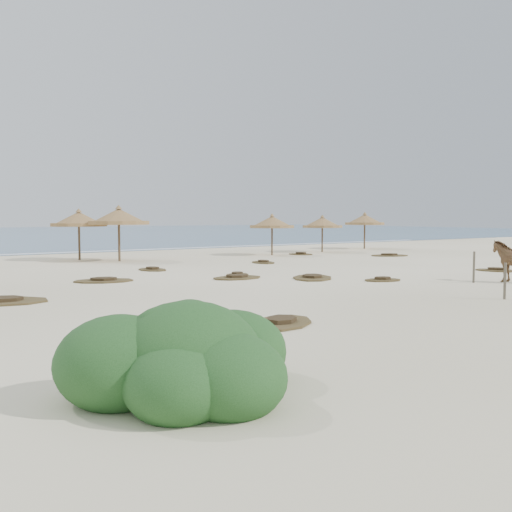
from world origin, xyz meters
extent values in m
plane|color=white|center=(0.00, 0.00, 0.00)|extent=(160.00, 160.00, 0.00)
cube|color=white|center=(0.00, 26.00, 0.00)|extent=(70.00, 0.60, 0.01)
cylinder|color=brown|center=(-1.38, 16.64, 1.21)|extent=(0.14, 0.14, 2.41)
cylinder|color=olive|center=(-1.38, 16.64, 2.20)|extent=(4.01, 4.01, 0.21)
cone|color=olive|center=(-1.38, 16.64, 2.58)|extent=(3.87, 3.87, 0.86)
cone|color=olive|center=(-1.38, 16.64, 3.10)|extent=(0.41, 0.41, 0.25)
cylinder|color=brown|center=(-2.97, 18.81, 1.14)|extent=(0.13, 0.13, 2.27)
cylinder|color=olive|center=(-2.97, 18.81, 2.08)|extent=(3.93, 3.93, 0.19)
cone|color=olive|center=(-2.97, 18.81, 2.43)|extent=(3.80, 3.80, 0.81)
cone|color=olive|center=(-2.97, 18.81, 2.92)|extent=(0.39, 0.39, 0.24)
cylinder|color=brown|center=(8.83, 15.66, 1.03)|extent=(0.12, 0.12, 2.07)
cylinder|color=olive|center=(8.83, 15.66, 1.89)|extent=(3.40, 3.40, 0.18)
cone|color=olive|center=(8.83, 15.66, 2.22)|extent=(3.29, 3.29, 0.74)
cone|color=olive|center=(8.83, 15.66, 2.66)|extent=(0.35, 0.35, 0.22)
cylinder|color=brown|center=(13.76, 16.19, 1.00)|extent=(0.11, 0.11, 2.01)
cylinder|color=olive|center=(13.76, 16.19, 1.84)|extent=(3.39, 3.39, 0.17)
cone|color=olive|center=(13.76, 16.19, 2.15)|extent=(3.27, 3.27, 0.72)
cone|color=olive|center=(13.76, 16.19, 2.58)|extent=(0.34, 0.34, 0.21)
cylinder|color=brown|center=(19.26, 17.35, 1.09)|extent=(0.12, 0.12, 2.18)
cylinder|color=olive|center=(19.26, 17.35, 1.99)|extent=(3.36, 3.36, 0.19)
cone|color=olive|center=(19.26, 17.35, 2.34)|extent=(3.25, 3.25, 0.78)
cone|color=olive|center=(19.26, 17.35, 2.81)|extent=(0.37, 0.37, 0.23)
cylinder|color=#615849|center=(2.63, -4.64, 0.57)|extent=(0.11, 0.11, 1.14)
cylinder|color=#615849|center=(5.75, -1.47, 0.61)|extent=(0.11, 0.11, 1.22)
ellipsoid|color=#2B5E28|center=(-9.99, -7.46, 0.58)|extent=(2.12, 2.12, 1.59)
ellipsoid|color=#2B5E28|center=(-9.03, -7.14, 0.48)|extent=(1.70, 1.70, 1.27)
ellipsoid|color=#2B5E28|center=(-10.84, -7.03, 0.53)|extent=(1.80, 1.80, 1.35)
ellipsoid|color=#2B5E28|center=(-9.78, -8.20, 0.42)|extent=(1.59, 1.59, 1.19)
ellipsoid|color=#2B5E28|center=(-10.41, -7.99, 0.40)|extent=(1.48, 1.48, 1.11)
ellipsoid|color=#2B5E28|center=(-9.35, -6.50, 0.37)|extent=(1.27, 1.27, 0.95)
ellipsoid|color=#2B5E28|center=(-9.67, -6.93, 0.95)|extent=(0.95, 0.95, 0.72)
ellipsoid|color=#2B5E28|center=(-10.31, -7.35, 1.01)|extent=(0.85, 0.85, 0.64)
camera|label=1|loc=(-13.79, -14.51, 2.57)|focal=40.00mm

